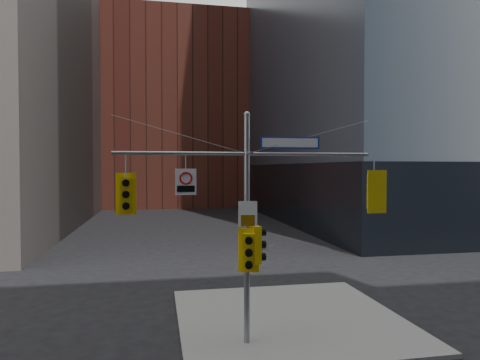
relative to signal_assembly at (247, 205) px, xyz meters
name	(u,v)px	position (x,y,z in m)	size (l,w,h in m)	color
sidewalk_corner	(289,318)	(2.00, 2.01, -4.34)	(8.00, 8.00, 0.15)	gray
podium_ne	(436,191)	(28.00, 30.01, -1.42)	(36.40, 36.40, 6.00)	black
brick_midrise	(175,115)	(0.00, 56.01, 9.58)	(26.00, 20.00, 28.00)	brown
signal_assembly	(247,205)	(0.00, 0.00, 0.00)	(8.00, 0.80, 7.30)	gray
traffic_light_west_arm	(126,194)	(-3.61, 0.01, 0.38)	(0.59, 0.48, 1.24)	yellow
traffic_light_east_arm	(374,191)	(4.24, 0.00, 0.38)	(0.66, 0.53, 1.39)	yellow
traffic_light_pole_side	(257,245)	(0.33, 0.01, -1.24)	(0.47, 0.40, 1.16)	yellow
traffic_light_pole_front	(249,251)	(0.00, -0.27, -1.38)	(0.64, 0.58, 1.35)	yellow
street_sign_blade	(290,143)	(1.38, 0.00, 1.93)	(1.89, 0.17, 0.37)	#10299A
regulatory_sign_arm	(186,181)	(-1.87, -0.02, 0.76)	(0.63, 0.06, 0.79)	silver
regulatory_sign_pole	(248,214)	(0.00, -0.11, -0.27)	(0.58, 0.10, 0.76)	silver
street_blade_ew	(261,248)	(0.45, 0.01, -1.34)	(0.76, 0.04, 0.15)	silver
street_blade_ns	(244,250)	(0.00, 0.46, -1.46)	(0.11, 0.80, 0.16)	#145926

